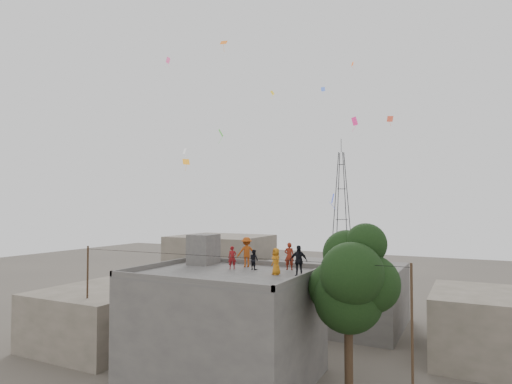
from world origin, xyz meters
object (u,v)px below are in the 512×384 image
Objects in this scene: stair_head_box at (203,249)px; person_red_adult at (289,256)px; tree at (352,281)px; transmission_tower at (342,213)px; person_dark_adult at (299,261)px.

person_red_adult is (6.18, 0.14, -0.16)m from stair_head_box.
transmission_tower is (-11.37, 39.40, 2.97)m from tree.
person_dark_adult is at bearing -14.58° from stair_head_box.
stair_head_box is 7.85m from person_dark_adult.
stair_head_box is 6.19m from person_red_adult.
stair_head_box is 10.80m from tree.
transmission_tower is at bearing 96.53° from person_dark_adult.
person_red_adult is 2.54m from person_dark_adult.
person_dark_adult is at bearing 111.64° from person_red_adult.
transmission_tower reaches higher than person_red_adult.
person_dark_adult is (7.60, -1.98, -0.14)m from stair_head_box.
stair_head_box is 37.46m from transmission_tower.
tree is 4.95m from person_red_adult.
transmission_tower reaches higher than tree.
transmission_tower is (-0.80, 37.40, 1.97)m from stair_head_box.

